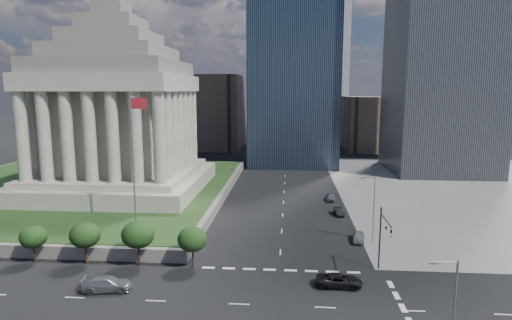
# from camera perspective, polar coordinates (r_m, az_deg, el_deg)

# --- Properties ---
(ground) EXTENTS (500.00, 500.00, 0.00)m
(ground) POSITION_cam_1_polar(r_m,az_deg,el_deg) (138.52, 4.03, -0.01)
(ground) COLOR black
(ground) RESTS_ON ground
(sidewalk_ne) EXTENTS (68.00, 90.00, 0.03)m
(sidewalk_ne) POSITION_cam_1_polar(r_m,az_deg,el_deg) (108.93, 28.83, -3.69)
(sidewalk_ne) COLOR slate
(sidewalk_ne) RESTS_ON ground
(plaza_terrace) EXTENTS (66.00, 70.00, 1.80)m
(plaza_terrace) POSITION_cam_1_polar(r_m,az_deg,el_deg) (100.51, -22.94, -3.76)
(plaza_terrace) COLOR #625B54
(plaza_terrace) RESTS_ON ground
(plaza_lawn) EXTENTS (64.00, 68.00, 0.10)m
(plaza_lawn) POSITION_cam_1_polar(r_m,az_deg,el_deg) (100.31, -22.97, -3.23)
(plaza_lawn) COLOR #223816
(plaza_lawn) RESTS_ON plaza_terrace
(war_memorial) EXTENTS (34.00, 34.00, 39.00)m
(war_memorial) POSITION_cam_1_polar(r_m,az_deg,el_deg) (91.71, -18.15, 8.27)
(war_memorial) COLOR gray
(war_memorial) RESTS_ON plaza_lawn
(flagpole) EXTENTS (2.52, 0.24, 20.00)m
(flagpole) POSITION_cam_1_polar(r_m,az_deg,el_deg) (65.54, -15.98, 0.88)
(flagpole) COLOR slate
(flagpole) RESTS_ON plaza_lawn
(tree_row) EXTENTS (53.00, 4.00, 6.00)m
(tree_row) POSITION_cam_1_polar(r_m,az_deg,el_deg) (65.44, -30.16, -9.15)
(tree_row) COLOR black
(tree_row) RESTS_ON ground
(midrise_glass) EXTENTS (26.00, 26.00, 60.00)m
(midrise_glass) POSITION_cam_1_polar(r_m,az_deg,el_deg) (131.95, 5.05, 12.59)
(midrise_glass) COLOR black
(midrise_glass) RESTS_ON ground
(building_filler_ne) EXTENTS (20.00, 30.00, 20.00)m
(building_filler_ne) POSITION_cam_1_polar(r_m,az_deg,el_deg) (170.00, 15.06, 4.80)
(building_filler_ne) COLOR brown
(building_filler_ne) RESTS_ON ground
(building_filler_nw) EXTENTS (24.00, 30.00, 28.00)m
(building_filler_nw) POSITION_cam_1_polar(r_m,az_deg,el_deg) (169.80, -6.05, 6.42)
(building_filler_nw) COLOR brown
(building_filler_nw) RESTS_ON ground
(traffic_signal_ne) EXTENTS (0.30, 5.74, 8.00)m
(traffic_signal_ne) POSITION_cam_1_polar(r_m,az_deg,el_deg) (54.41, 16.62, -9.35)
(traffic_signal_ne) COLOR black
(traffic_signal_ne) RESTS_ON ground
(street_lamp_south) EXTENTS (2.13, 0.22, 10.00)m
(street_lamp_south) POSITION_cam_1_polar(r_m,az_deg,el_deg) (36.99, 24.61, -18.28)
(street_lamp_south) COLOR slate
(street_lamp_south) RESTS_ON ground
(street_lamp_north) EXTENTS (2.13, 0.22, 10.00)m
(street_lamp_north) POSITION_cam_1_polar(r_m,az_deg,el_deg) (65.07, 15.30, -5.85)
(street_lamp_north) COLOR slate
(street_lamp_north) RESTS_ON ground
(pickup_truck) EXTENTS (2.45, 5.28, 1.46)m
(pickup_truck) POSITION_cam_1_polar(r_m,az_deg,el_deg) (51.76, 11.05, -15.49)
(pickup_truck) COLOR black
(pickup_truck) RESTS_ON ground
(suv_grey) EXTENTS (5.89, 3.17, 1.62)m
(suv_grey) POSITION_cam_1_polar(r_m,az_deg,el_deg) (52.61, -19.20, -15.33)
(suv_grey) COLOR slate
(suv_grey) RESTS_ON ground
(parked_sedan_near) EXTENTS (2.38, 4.48, 1.45)m
(parked_sedan_near) POSITION_cam_1_polar(r_m,az_deg,el_deg) (66.37, 13.51, -9.94)
(parked_sedan_near) COLOR gray
(parked_sedan_near) RESTS_ON ground
(parked_sedan_mid) EXTENTS (4.08, 1.71, 1.31)m
(parked_sedan_mid) POSITION_cam_1_polar(r_m,az_deg,el_deg) (79.12, 10.96, -6.76)
(parked_sedan_mid) COLOR black
(parked_sedan_mid) RESTS_ON ground
(parked_sedan_far) EXTENTS (2.20, 4.57, 1.50)m
(parked_sedan_far) POSITION_cam_1_polar(r_m,az_deg,el_deg) (88.98, 9.95, -4.87)
(parked_sedan_far) COLOR slate
(parked_sedan_far) RESTS_ON ground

